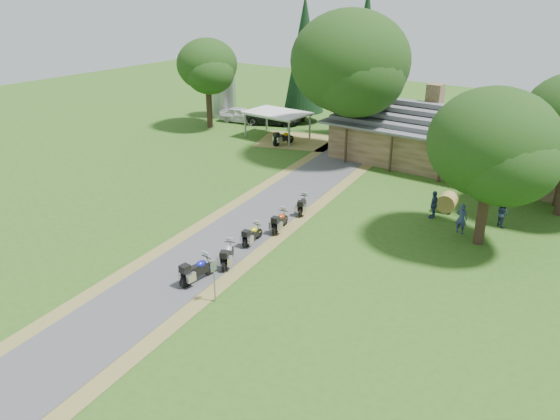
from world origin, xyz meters
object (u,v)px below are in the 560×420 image
Objects in this scene: motorcycle_carport_a at (283,137)px; hay_bale at (447,202)px; silo at (222,89)px; car_dark_suv at (274,113)px; car_white_sedan at (241,113)px; lodge at (463,137)px; motorcycle_row_e at (303,204)px; motorcycle_row_c at (252,234)px; motorcycle_row_a at (198,269)px; motorcycle_row_b at (228,253)px; carport at (277,125)px; motorcycle_row_d at (280,220)px.

motorcycle_carport_a reaches higher than hay_bale.
car_dark_suv is at bearing 2.01° from silo.
car_white_sedan is at bearing -18.03° from silo.
lodge reaches higher than motorcycle_row_e.
lodge is at bearing -20.05° from motorcycle_row_c.
motorcycle_row_a is (16.29, -28.29, -0.47)m from car_dark_suv.
car_dark_suv is 3.20× the size of motorcycle_row_b.
motorcycle_row_b is 0.89× the size of motorcycle_carport_a.
lodge reaches higher than motorcycle_row_b.
carport is at bearing 2.87° from motorcycle_row_b.
motorcycle_row_d is at bearing -12.54° from motorcycle_row_c.
silo reaches higher than car_dark_suv.
motorcycle_row_c is at bearing 9.35° from motorcycle_row_a.
motorcycle_row_d is at bearing -104.06° from lodge.
motorcycle_row_a is 4.99m from motorcycle_row_c.
motorcycle_row_a is (19.55, -26.90, -0.30)m from car_white_sedan.
motorcycle_row_a reaches higher than hay_bale.
hay_bale is (17.73, -6.38, -0.12)m from motorcycle_carport_a.
motorcycle_carport_a is 18.85m from hay_bale.
motorcycle_row_c is (15.81, -23.32, -0.56)m from car_dark_suv.
lodge is 3.69× the size of carport.
hay_bale is (7.45, 5.82, -0.00)m from motorcycle_row_e.
motorcycle_row_c is 5.40m from motorcycle_row_e.
hay_bale is at bearing -19.01° from motorcycle_row_a.
motorcycle_row_b is 5.14m from motorcycle_row_d.
motorcycle_row_e is (-0.16, 5.39, 0.01)m from motorcycle_row_c.
lodge is at bearing 104.45° from hay_bale.
car_dark_suv is (3.26, 1.39, 0.17)m from car_white_sedan.
car_dark_suv is 28.18m from motorcycle_row_c.
motorcycle_row_e is at bearing -5.67° from motorcycle_row_d.
motorcycle_row_a is 1.08× the size of motorcycle_row_b.
car_white_sedan is at bearing 34.08° from motorcycle_row_c.
motorcycle_row_a is at bearing 178.62° from motorcycle_row_c.
silo reaches higher than motorcycle_row_d.
lodge is 11.27× the size of motorcycle_row_b.
car_white_sedan is (3.54, -1.15, -1.97)m from silo.
motorcycle_row_a reaches higher than motorcycle_row_c.
silo is 36.40m from motorcycle_row_a.
carport is at bearing 63.39° from motorcycle_carport_a.
car_white_sedan is at bearing 11.02° from motorcycle_row_b.
lodge is at bearing -27.09° from motorcycle_row_d.
car_white_sedan is 27.48m from motorcycle_row_d.
car_white_sedan is (-23.91, 1.18, -1.45)m from lodge.
car_white_sedan is at bearing 177.17° from lodge.
silo reaches higher than motorcycle_carport_a.
motorcycle_row_b is (16.35, -26.09, -0.52)m from car_dark_suv.
motorcycle_row_a is at bearing 160.73° from motorcycle_row_e.
car_dark_suv reaches higher than motorcycle_row_e.
lodge is at bearing -4.86° from silo.
motorcycle_row_c is at bearing 158.87° from motorcycle_row_e.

